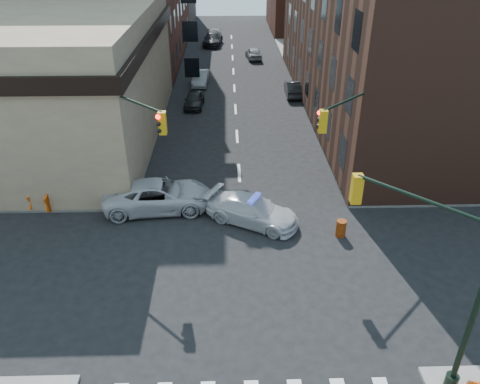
{
  "coord_description": "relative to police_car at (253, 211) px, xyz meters",
  "views": [
    {
      "loc": [
        -0.69,
        -16.7,
        13.87
      ],
      "look_at": [
        -0.12,
        3.68,
        2.2
      ],
      "focal_mm": 35.0,
      "sensor_mm": 36.0,
      "label": 1
    }
  ],
  "objects": [
    {
      "name": "ground",
      "position": [
        -0.56,
        -4.25,
        -0.73
      ],
      "size": [
        140.0,
        140.0,
        0.0
      ],
      "primitive_type": "plane",
      "color": "black",
      "rests_on": "ground"
    },
    {
      "name": "sidewalk_nw",
      "position": [
        -23.56,
        28.5,
        -0.66
      ],
      "size": [
        34.0,
        54.5,
        0.15
      ],
      "primitive_type": "cube",
      "color": "gray",
      "rests_on": "ground"
    },
    {
      "name": "sidewalk_ne",
      "position": [
        22.44,
        28.5,
        -0.66
      ],
      "size": [
        34.0,
        54.5,
        0.15
      ],
      "primitive_type": "cube",
      "color": "gray",
      "rests_on": "ground"
    },
    {
      "name": "commercial_row_ne",
      "position": [
        12.44,
        18.25,
        6.27
      ],
      "size": [
        14.0,
        34.0,
        14.0
      ],
      "primitive_type": "cube",
      "color": "#47281C",
      "rests_on": "ground"
    },
    {
      "name": "signal_pole_se",
      "position": [
        5.48,
        -9.77,
        3.88
      ],
      "size": [
        5.4,
        5.27,
        8.0
      ],
      "rotation": [
        0.0,
        0.0,
        2.36
      ],
      "color": "black",
      "rests_on": "sidewalk_se"
    },
    {
      "name": "signal_pole_nw",
      "position": [
        -6.41,
        1.09,
        3.61
      ],
      "size": [
        3.58,
        3.67,
        8.0
      ],
      "rotation": [
        0.0,
        0.0,
        -0.79
      ],
      "color": "black",
      "rests_on": "sidewalk_nw"
    },
    {
      "name": "signal_pole_ne",
      "position": [
        5.28,
        1.1,
        3.61
      ],
      "size": [
        3.67,
        3.58,
        8.0
      ],
      "rotation": [
        0.0,
        0.0,
        -2.36
      ],
      "color": "black",
      "rests_on": "sidewalk_ne"
    },
    {
      "name": "tree_ne_near",
      "position": [
        6.94,
        21.75,
        2.76
      ],
      "size": [
        3.0,
        3.0,
        4.85
      ],
      "color": "black",
      "rests_on": "sidewalk_ne"
    },
    {
      "name": "tree_ne_far",
      "position": [
        6.94,
        29.75,
        2.76
      ],
      "size": [
        3.0,
        3.0,
        4.85
      ],
      "color": "black",
      "rests_on": "sidewalk_ne"
    },
    {
      "name": "police_car",
      "position": [
        0.0,
        0.0,
        0.0
      ],
      "size": [
        5.41,
        4.19,
        1.46
      ],
      "primitive_type": "imported",
      "rotation": [
        0.0,
        0.0,
        1.08
      ],
      "color": "silver",
      "rests_on": "ground"
    },
    {
      "name": "pickup",
      "position": [
        -5.14,
        1.55,
        0.1
      ],
      "size": [
        6.23,
        3.31,
        1.67
      ],
      "primitive_type": "imported",
      "rotation": [
        0.0,
        0.0,
        1.66
      ],
      "color": "#BBBABF",
      "rests_on": "ground"
    },
    {
      "name": "parked_car_wnear",
      "position": [
        -4.16,
        18.47,
        -0.08
      ],
      "size": [
        1.79,
        3.93,
        1.31
      ],
      "primitive_type": "imported",
      "rotation": [
        0.0,
        0.0,
        -0.06
      ],
      "color": "black",
      "rests_on": "ground"
    },
    {
      "name": "parked_car_wfar",
      "position": [
        -3.91,
        24.99,
        -0.05
      ],
      "size": [
        1.59,
        4.19,
        1.36
      ],
      "primitive_type": "imported",
      "rotation": [
        0.0,
        0.0,
        -0.03
      ],
      "color": "gray",
      "rests_on": "ground"
    },
    {
      "name": "parked_car_wdeep",
      "position": [
        -3.06,
        42.69,
        0.07
      ],
      "size": [
        2.78,
        5.74,
        1.61
      ],
      "primitive_type": "imported",
      "rotation": [
        0.0,
        0.0,
        -0.1
      ],
      "color": "black",
      "rests_on": "ground"
    },
    {
      "name": "parked_car_enear",
      "position": [
        4.92,
        21.34,
        -0.04
      ],
      "size": [
        1.55,
        4.22,
        1.38
      ],
      "primitive_type": "imported",
      "rotation": [
        0.0,
        0.0,
        3.12
      ],
      "color": "black",
      "rests_on": "ground"
    },
    {
      "name": "parked_car_efar",
      "position": [
        1.94,
        35.17,
        -0.05
      ],
      "size": [
        2.02,
        4.13,
        1.36
      ],
      "primitive_type": "imported",
      "rotation": [
        0.0,
        0.0,
        3.25
      ],
      "color": "gray",
      "rests_on": "ground"
    },
    {
      "name": "pedestrian_a",
      "position": [
        -10.25,
        1.78,
        0.21
      ],
      "size": [
        0.61,
        0.43,
        1.58
      ],
      "primitive_type": "imported",
      "rotation": [
        0.0,
        0.0,
        -0.09
      ],
      "color": "black",
      "rests_on": "sidewalk_nw"
    },
    {
      "name": "pedestrian_b",
      "position": [
        -10.65,
        2.65,
        0.37
      ],
      "size": [
        0.99,
        0.81,
        1.91
      ],
      "primitive_type": "imported",
      "rotation": [
        0.0,
        0.0,
        0.1
      ],
      "color": "black",
      "rests_on": "sidewalk_nw"
    },
    {
      "name": "pedestrian_c",
      "position": [
        -10.27,
        4.56,
        0.42
      ],
      "size": [
        1.13,
        1.21,
        2.0
      ],
      "primitive_type": "imported",
      "rotation": [
        0.0,
        0.0,
        0.86
      ],
      "color": "#1E232D",
      "rests_on": "sidewalk_nw"
    },
    {
      "name": "barrel_road",
      "position": [
        4.44,
        -1.38,
        -0.28
      ],
      "size": [
        0.59,
        0.59,
        0.9
      ],
      "primitive_type": "cylinder",
      "rotation": [
        0.0,
        0.0,
        -0.17
      ],
      "color": "#CE5F09",
      "rests_on": "ground"
    },
    {
      "name": "barrel_bank",
      "position": [
        -4.4,
        1.35,
        -0.22
      ],
      "size": [
        0.76,
        0.76,
        1.03
      ],
      "primitive_type": "cylinder",
      "rotation": [
        0.0,
        0.0,
        -0.4
      ],
      "color": "#C26209",
      "rests_on": "ground"
    },
    {
      "name": "barricade_nw_a",
      "position": [
        -7.87,
        2.48,
        -0.14
      ],
      "size": [
        1.18,
        0.6,
        0.88
      ],
      "primitive_type": null,
      "rotation": [
        0.0,
        0.0,
        -0.01
      ],
      "color": "#C14C09",
      "rests_on": "sidewalk_nw"
    },
    {
      "name": "barricade_nw_b",
      "position": [
        -11.58,
        1.45,
        -0.08
      ],
      "size": [
        1.46,
        0.98,
        1.0
      ],
      "primitive_type": null,
      "rotation": [
        0.0,
        0.0,
        -0.25
      ],
      "color": "red",
      "rests_on": "sidewalk_nw"
    }
  ]
}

